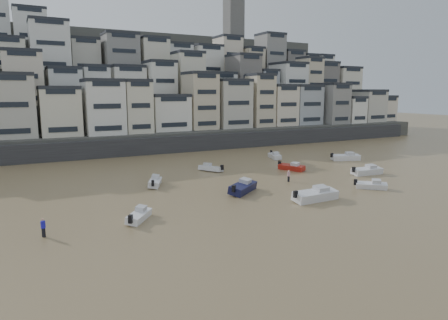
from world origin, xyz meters
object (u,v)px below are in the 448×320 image
boat_a (315,194)px  boat_f (155,181)px  boat_h (211,167)px  boat_e (292,166)px  boat_b (371,185)px  boat_c (243,186)px  boat_j (139,214)px  boat_g (346,156)px  boat_d (367,170)px  boat_i (275,155)px  person_pink (289,176)px  person_blue (43,228)px

boat_a → boat_f: bearing=130.4°
boat_h → boat_e: bearing=-145.8°
boat_b → boat_c: (-16.24, 6.38, 0.23)m
boat_j → boat_g: bearing=-31.2°
boat_d → boat_j: size_ratio=1.28×
boat_e → boat_h: (-12.19, 5.63, -0.04)m
boat_c → boat_d: (23.07, 0.69, -0.05)m
boat_b → boat_c: 17.45m
boat_a → boat_g: 31.33m
boat_i → person_pink: person_pink is taller
boat_b → boat_d: boat_d is taller
boat_a → boat_e: (9.14, 16.61, -0.20)m
boat_h → boat_j: bearing=107.1°
boat_c → boat_j: bearing=161.7°
boat_a → boat_j: (-20.69, 2.57, -0.26)m
boat_a → boat_e: 18.96m
boat_b → person_pink: person_pink is taller
boat_i → boat_d: bearing=29.5°
boat_h → boat_i: size_ratio=0.91×
boat_a → boat_f: size_ratio=1.30×
boat_b → boat_j: (-31.32, 1.46, 0.01)m
boat_b → boat_c: size_ratio=0.72×
boat_c → boat_j: boat_c is taller
boat_a → person_pink: bearing=69.8°
boat_a → person_pink: same height
boat_f → person_blue: size_ratio=2.81×
boat_a → boat_g: (24.33, 19.73, -0.06)m
person_blue → person_pink: 33.94m
boat_b → boat_f: boat_f is taller
boat_f → person_blue: bearing=158.9°
boat_b → boat_h: size_ratio=0.95×
boat_d → boat_g: bearing=63.5°
boat_d → boat_h: bearing=149.9°
boat_e → boat_d: bearing=22.1°
boat_e → boat_j: bearing=-87.4°
boat_b → person_pink: bearing=171.6°
boat_a → boat_c: size_ratio=1.05×
boat_b → boat_e: (-1.49, 15.50, 0.07)m
person_blue → boat_g: bearing=18.3°
boat_c → boat_h: (2.56, 14.74, -0.20)m
boat_g → person_pink: 23.12m
boat_c → boat_h: size_ratio=1.32×
person_blue → person_pink: same height
boat_c → boat_h: 14.96m
boat_j → person_blue: 8.90m
boat_g → boat_i: boat_g is taller
person_blue → person_pink: size_ratio=1.00×
boat_b → boat_h: bearing=165.1°
boat_e → boat_h: bearing=-137.4°
boat_h → boat_i: bearing=-102.7°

